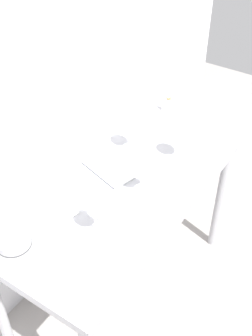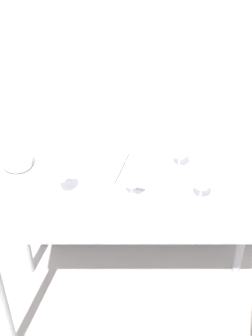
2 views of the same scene
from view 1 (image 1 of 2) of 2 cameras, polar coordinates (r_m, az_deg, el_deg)
ground_plane at (r=2.67m, az=-0.18°, el=-16.03°), size 6.00×6.00×0.00m
back_wall at (r=2.03m, az=-12.07°, el=12.40°), size 3.80×0.04×2.60m
steel_counter at (r=2.06m, az=-0.09°, el=-3.59°), size 1.40×0.65×0.90m
wine_glass_near_center at (r=1.86m, az=2.07°, el=-0.17°), size 0.10×0.10×0.17m
wine_glass_near_right at (r=2.05m, az=7.11°, el=3.97°), size 0.08×0.08×0.16m
wine_glass_near_left at (r=1.67m, az=-3.83°, el=-5.40°), size 0.08×0.08×0.17m
wine_glass_far_right at (r=2.11m, az=0.45°, el=5.02°), size 0.08×0.08×0.15m
open_notebook at (r=2.00m, az=-3.82°, el=-1.06°), size 0.41×0.33×0.01m
tasting_sheet_upper at (r=1.88m, az=-10.46°, el=-5.13°), size 0.19×0.27×0.00m
tasting_sheet_lower at (r=2.32m, az=2.27°, el=5.48°), size 0.26×0.27×0.00m
tasting_bowl at (r=1.75m, az=-14.62°, el=-9.13°), size 0.14×0.14×0.05m
decanter_funnel at (r=2.42m, az=5.56°, el=8.19°), size 0.09×0.09×0.13m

